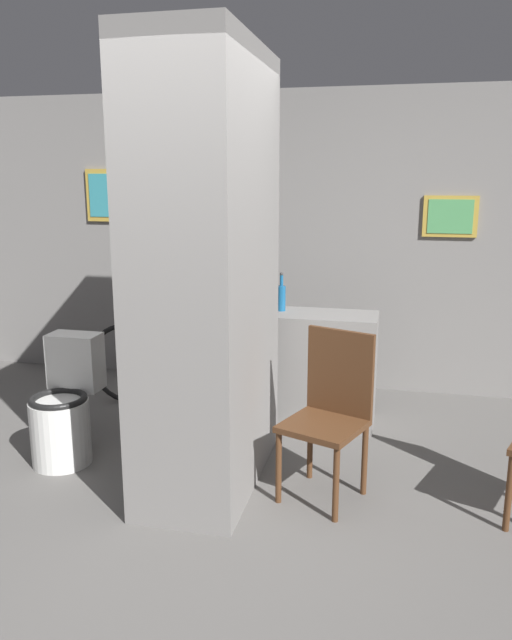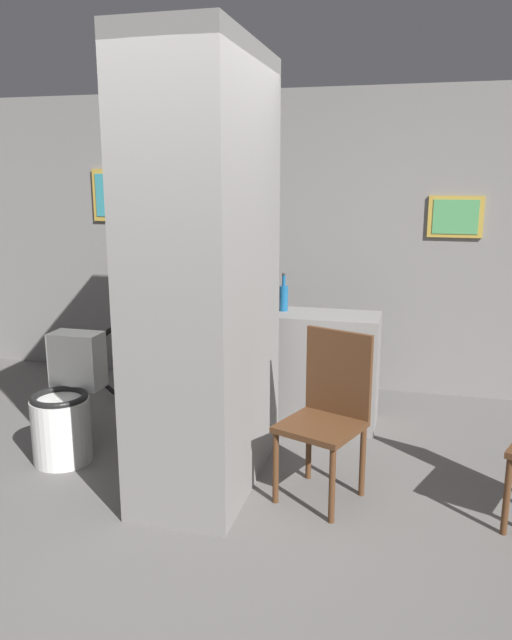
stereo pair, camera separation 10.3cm
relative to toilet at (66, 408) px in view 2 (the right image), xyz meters
name	(u,v)px [view 2 (the right image)]	position (x,y,z in m)	size (l,w,h in m)	color
ground_plane	(173,530)	(1.03, -0.68, -0.35)	(14.00, 14.00, 0.00)	#5B5956
wall_back	(278,242)	(1.03, 1.95, 0.96)	(8.00, 0.09, 2.60)	gray
pillar_center	(207,276)	(1.03, -0.04, 0.95)	(0.64, 1.29, 2.60)	gray
counter_shelf	(294,367)	(1.36, 1.04, 0.08)	(1.29, 0.44, 0.86)	gray
toilet	(66,408)	(0.00, 0.00, 0.00)	(0.39, 0.55, 0.83)	silver
chair_near_pillar	(328,409)	(1.78, -0.07, 0.20)	(0.55, 0.55, 0.99)	#4C2D19
bicycle	(191,366)	(0.50, 1.08, 0.01)	(1.75, 0.42, 0.74)	black
bottle_tall	(284,297)	(1.27, 1.08, 0.63)	(0.07, 0.07, 0.30)	#19598C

